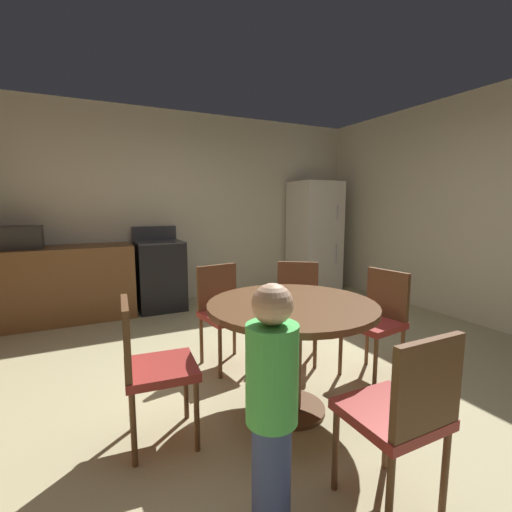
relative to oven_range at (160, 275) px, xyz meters
The scene contains 14 objects.
ground_plane 2.62m from the oven_range, 81.72° to the right, with size 14.00×14.00×0.00m, color tan.
wall_back 1.04m from the oven_range, 46.90° to the left, with size 5.97×0.12×2.70m, color beige.
wall_right 4.10m from the oven_range, 35.53° to the right, with size 0.12×5.44×2.70m, color beige.
kitchen_counter 1.33m from the oven_range, behind, with size 1.97×0.60×0.90m, color brown.
oven_range is the anchor object (origin of this frame).
refrigerator 2.50m from the oven_range, ahead, with size 0.68×0.68×1.76m.
microwave 1.64m from the oven_range, behind, with size 0.44×0.32×0.26m, color #2D2B28.
dining_table 2.89m from the oven_range, 84.27° to the right, with size 1.12×1.12×0.76m.
chair_east 2.98m from the oven_range, 66.38° to the right, with size 0.46×0.46×0.87m.
chair_north 1.97m from the oven_range, 85.47° to the right, with size 0.45×0.45×0.87m.
chair_south 3.80m from the oven_range, 85.60° to the right, with size 0.40×0.40×0.87m.
chair_northeast 2.27m from the oven_range, 68.97° to the right, with size 0.56×0.56×0.87m.
chair_west 2.86m from the oven_range, 102.65° to the right, with size 0.43×0.43×0.87m.
person_child 3.60m from the oven_range, 94.17° to the right, with size 0.31×0.31×1.09m.
Camera 1 is at (-1.31, -2.26, 1.40)m, focal length 25.15 mm.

